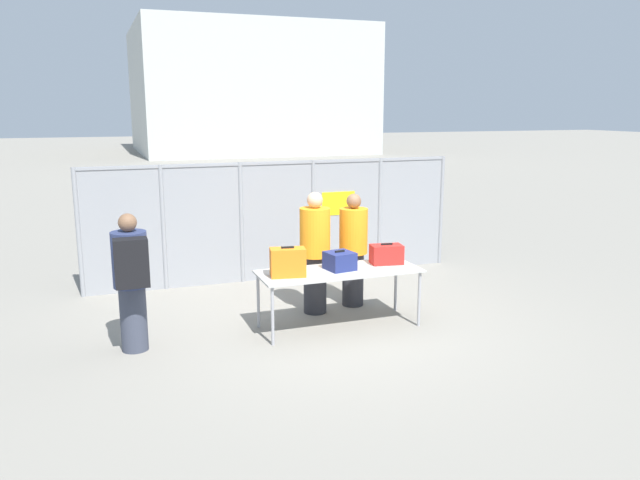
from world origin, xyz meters
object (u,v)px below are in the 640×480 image
Objects in this scene: security_worker_near at (315,251)px; inspection_table at (339,274)px; utility_trailer at (293,231)px; suitcase_red at (386,254)px; suitcase_navy at (340,261)px; traveler_hooded at (131,278)px; security_worker_far at (353,248)px; suitcase_orange at (288,262)px.

inspection_table is at bearing 100.97° from security_worker_near.
inspection_table reaches higher than utility_trailer.
suitcase_red is at bearing -91.45° from utility_trailer.
inspection_table is 0.76m from suitcase_red.
suitcase_navy is 0.10× the size of utility_trailer.
suitcase_red is (0.73, 0.11, 0.18)m from inspection_table.
suitcase_red is at bearing 148.94° from security_worker_near.
traveler_hooded is 0.97× the size of security_worker_near.
security_worker_far is at bearing 105.86° from suitcase_red.
suitcase_red is 3.31m from traveler_hooded.
inspection_table is 4.73m from utility_trailer.
suitcase_navy is 0.64m from security_worker_near.
security_worker_near is at bearing 49.29° from suitcase_orange.
security_worker_near reaches higher than suitcase_red.
suitcase_red is 0.99m from security_worker_near.
security_worker_far is (0.51, 0.75, -0.03)m from suitcase_navy.
security_worker_far is (0.63, 0.13, -0.04)m from security_worker_near.
suitcase_navy reaches higher than inspection_table.
suitcase_navy is 0.71m from suitcase_red.
suitcase_red is 0.28× the size of security_worker_far.
suitcase_orange is 0.74m from suitcase_navy.
utility_trailer is at bearing 79.87° from suitcase_navy.
traveler_hooded reaches higher than inspection_table.
inspection_table is at bearing -119.63° from suitcase_navy.
suitcase_navy is 0.86× the size of suitcase_red.
traveler_hooded is 2.56m from security_worker_near.
suitcase_red is 0.27× the size of security_worker_near.
security_worker_near is at bearing 13.14° from traveler_hooded.
security_worker_far is 0.42× the size of utility_trailer.
suitcase_navy is at bearing 103.38° from security_worker_near.
security_worker_far is 3.89m from utility_trailer.
security_worker_near is (2.48, 0.64, -0.02)m from traveler_hooded.
suitcase_red is 0.12× the size of utility_trailer.
suitcase_orange is 1.51m from security_worker_far.
suitcase_orange is at bearing 14.38° from security_worker_far.
suitcase_orange is at bearing 52.21° from security_worker_near.
security_worker_near reaches higher than utility_trailer.
suitcase_red is (0.71, 0.07, 0.01)m from suitcase_navy.
suitcase_orange is 1.20× the size of suitcase_navy.
traveler_hooded is (-2.58, 0.03, 0.19)m from inspection_table.
utility_trailer is at bearing 88.55° from suitcase_red.
suitcase_orange is 1.45m from suitcase_red.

